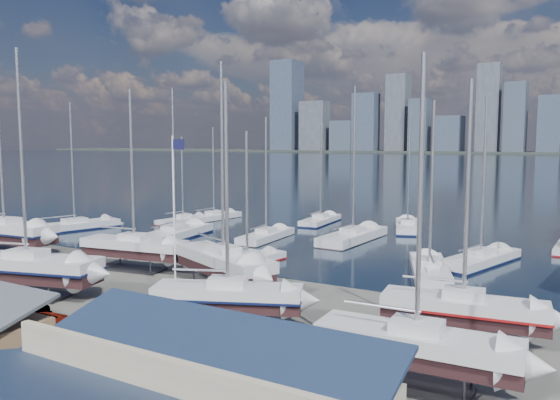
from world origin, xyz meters
The scene contains 25 objects.
ground centered at (0.00, -10.00, 0.00)m, with size 1400.00×1400.00×0.00m, color #605E59.
water centered at (0.00, 300.00, -0.15)m, with size 1400.00×600.00×0.40m, color #1A2F3D.
skyline centered at (-7.83, 553.76, 39.09)m, with size 639.14×43.80×107.69m.
sailboat_cradle_0 centered at (-23.92, -5.11, 2.23)m, with size 12.20×4.44×19.05m.
sailboat_cradle_2 centered at (-7.15, -3.97, 2.06)m, with size 9.85×4.10×15.63m.
sailboat_cradle_3 centered at (-7.76, -13.88, 2.15)m, with size 11.41×5.87×17.63m.
sailboat_cradle_4 centered at (3.36, -5.24, 2.12)m, with size 10.72×6.88×16.95m.
sailboat_cradle_5 centered at (8.76, -12.18, 2.00)m, with size 9.21×5.80×14.57m.
sailboat_cradle_6 centered at (21.44, -7.69, 1.99)m, with size 9.10×3.60×14.43m.
sailboat_cradle_7 centered at (20.77, -14.38, 2.02)m, with size 9.20×2.96×14.92m.
sailboat_moored_0 centered at (-29.73, 8.11, 0.31)m, with size 5.83×11.70×16.85m.
sailboat_moored_1 centered at (-21.79, 19.74, 0.31)m, with size 3.41×8.58×12.47m.
sailboat_moored_2 centered at (-19.98, 24.39, 0.32)m, with size 3.69×9.43×13.87m.
sailboat_moored_3 centered at (-14.45, 9.69, 0.31)m, with size 5.05×12.41×18.02m.
sailboat_moored_4 centered at (-4.93, 14.33, 0.32)m, with size 3.42×9.84×14.60m.
sailboat_moored_5 centered at (-5.10, 28.80, 0.31)m, with size 3.40×9.75×14.31m.
sailboat_moored_6 centered at (0.31, 2.57, 0.31)m, with size 3.79×8.76×12.68m.
sailboat_moored_7 centered at (3.99, 18.51, 0.33)m, with size 3.93×12.13×18.09m.
sailboat_moored_8 centered at (6.93, 29.27, 0.31)m, with size 6.05×10.72×15.45m.
sailboat_moored_9 centered at (15.61, 7.25, 0.32)m, with size 6.02×10.45×15.22m.
sailboat_moored_10 centered at (18.64, 13.34, 0.31)m, with size 5.80×11.02×15.87m.
car_b centered at (-3.68, -18.16, 0.81)m, with size 1.72×4.95×1.63m, color gray.
car_c centered at (0.11, -19.46, 0.65)m, with size 2.16×4.68×1.30m, color gray.
car_d centered at (10.88, -21.26, 0.70)m, with size 1.96×4.83×1.40m, color gray.
flagpole centered at (3.22, -10.41, 6.62)m, with size 1.02×0.12×11.54m.
Camera 1 is at (27.43, -37.99, 11.07)m, focal length 35.00 mm.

